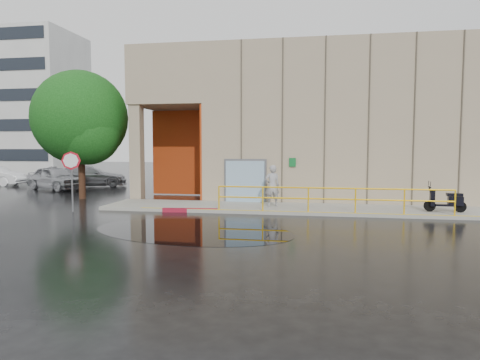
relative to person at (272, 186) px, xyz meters
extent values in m
plane|color=black|center=(-1.67, -4.52, -1.09)|extent=(120.00, 120.00, 0.00)
cube|color=gray|center=(2.33, -0.02, -1.01)|extent=(20.00, 3.00, 0.15)
cube|color=tan|center=(4.33, 6.48, 2.91)|extent=(16.00, 10.00, 8.00)
cube|color=tan|center=(-5.67, 6.48, 5.41)|extent=(4.00, 10.00, 3.00)
cube|color=tan|center=(-7.27, 1.88, 1.41)|extent=(0.60, 0.60, 5.00)
cube|color=#A83A0F|center=(-5.67, 4.98, 1.41)|extent=(3.80, 0.15, 4.90)
cube|color=#A83A0F|center=(-3.72, 3.23, 1.41)|extent=(0.10, 3.50, 4.90)
cube|color=#99BAD1|center=(-1.47, 1.36, 0.06)|extent=(1.90, 0.10, 2.00)
cube|color=slate|center=(-1.47, 1.44, 0.06)|extent=(2.10, 0.06, 2.20)
cube|color=#0D6027|center=(0.83, 1.42, 1.01)|extent=(0.32, 0.04, 0.42)
cylinder|color=yellow|center=(2.58, -1.37, 0.06)|extent=(9.50, 0.06, 0.06)
cylinder|color=yellow|center=(2.58, -1.37, -0.39)|extent=(9.50, 0.06, 0.06)
cube|color=#B5B5B1|center=(-29.67, 23.48, 6.41)|extent=(12.00, 8.00, 15.00)
imported|color=#98989C|center=(0.00, 0.00, 0.00)|extent=(0.79, 0.65, 1.87)
cylinder|color=black|center=(6.63, -0.43, -0.70)|extent=(0.47, 0.13, 0.47)
cylinder|color=black|center=(7.80, -0.51, -0.70)|extent=(0.47, 0.13, 0.47)
cylinder|color=slate|center=(-8.55, -2.16, 0.06)|extent=(0.07, 0.07, 2.30)
cylinder|color=#B4101F|center=(-8.55, -2.19, 1.16)|extent=(0.70, 0.44, 0.79)
cylinder|color=white|center=(-8.55, -2.21, 1.16)|extent=(0.55, 0.33, 0.63)
cube|color=maroon|center=(-3.45, -1.42, -1.00)|extent=(2.41, 0.41, 0.18)
cube|color=black|center=(-2.23, -5.32, -1.08)|extent=(7.88, 5.76, 0.01)
imported|color=#AFB0B6|center=(-14.97, 6.47, -0.31)|extent=(4.91, 3.56, 1.55)
imported|color=#9C9DA3|center=(-13.86, 8.78, -0.34)|extent=(5.56, 4.09, 1.50)
cylinder|color=black|center=(-10.64, 2.28, 0.36)|extent=(0.36, 0.36, 2.89)
sphere|color=#244C19|center=(-10.64, 2.28, 3.32)|extent=(5.06, 5.06, 5.06)
sphere|color=#244C19|center=(-10.04, 1.91, 2.56)|extent=(3.54, 3.54, 3.54)
camera|label=1|loc=(1.81, -19.21, 1.77)|focal=32.00mm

